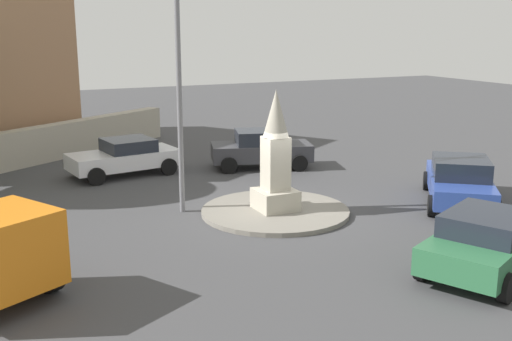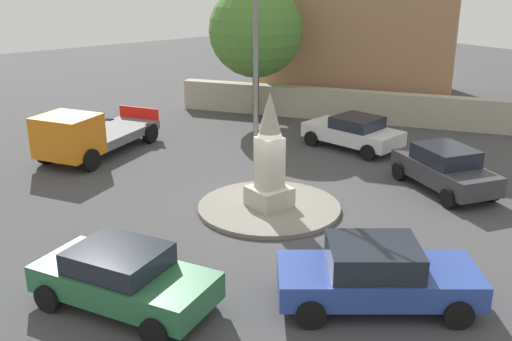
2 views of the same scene
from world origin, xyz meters
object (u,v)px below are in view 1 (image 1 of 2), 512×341
at_px(car_blue_parked_right, 459,180).
at_px(car_dark_grey_passing, 261,148).
at_px(car_green_approaching, 487,240).
at_px(monument, 276,159).
at_px(streetlamp, 178,42).
at_px(car_white_far_side, 125,156).

distance_m(car_blue_parked_right, car_dark_grey_passing, 8.08).
xyz_separation_m(car_green_approaching, car_dark_grey_passing, (-0.03, 11.79, 0.03)).
distance_m(monument, car_green_approaching, 6.55).
height_order(streetlamp, car_white_far_side, streetlamp).
xyz_separation_m(monument, car_white_far_side, (-2.90, 6.83, -0.96)).
height_order(monument, car_white_far_side, monument).
distance_m(streetlamp, car_blue_parked_right, 9.71).
bearing_deg(car_dark_grey_passing, streetlamp, -137.59).
distance_m(car_green_approaching, car_white_far_side, 13.91).
relative_size(monument, car_dark_grey_passing, 0.85).
height_order(streetlamp, car_dark_grey_passing, streetlamp).
relative_size(monument, car_white_far_side, 0.85).
relative_size(streetlamp, car_dark_grey_passing, 2.00).
bearing_deg(car_blue_parked_right, streetlamp, 160.07).
bearing_deg(streetlamp, car_dark_grey_passing, 42.41).
distance_m(monument, car_white_far_side, 7.48).
relative_size(car_blue_parked_right, car_white_far_side, 1.08).
height_order(car_white_far_side, car_dark_grey_passing, car_dark_grey_passing).
height_order(streetlamp, car_blue_parked_right, streetlamp).
bearing_deg(streetlamp, monument, -29.29).
bearing_deg(car_white_far_side, car_dark_grey_passing, -11.84).
height_order(monument, streetlamp, streetlamp).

